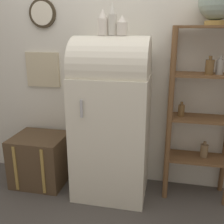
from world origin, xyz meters
TOP-DOWN VIEW (x-y plane):
  - ground_plane at (0.00, 0.00)m, footprint 12.00×12.00m
  - wall_back at (-0.01, 0.57)m, footprint 7.00×0.09m
  - refrigerator at (-0.00, 0.26)m, footprint 0.71×0.62m
  - suitcase_trunk at (-0.80, 0.27)m, footprint 0.55×0.49m
  - shelf_unit at (0.84, 0.38)m, footprint 0.62×0.30m
  - globe at (0.88, 0.41)m, footprint 0.31×0.31m
  - vase_left at (-0.08, 0.26)m, footprint 0.09×0.09m
  - vase_center at (0.01, 0.26)m, footprint 0.08×0.08m
  - vase_right at (0.09, 0.26)m, footprint 0.10×0.10m

SIDE VIEW (x-z plane):
  - ground_plane at x=0.00m, z-range 0.00..0.00m
  - suitcase_trunk at x=-0.80m, z-range 0.00..0.54m
  - refrigerator at x=0.00m, z-range 0.03..1.60m
  - shelf_unit at x=0.84m, z-range 0.09..1.75m
  - wall_back at x=-0.01m, z-range 0.00..2.70m
  - vase_right at x=0.09m, z-range 1.57..1.74m
  - vase_left at x=-0.08m, z-range 1.57..1.79m
  - vase_center at x=0.01m, z-range 1.57..1.84m
  - globe at x=0.88m, z-range 1.67..2.02m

